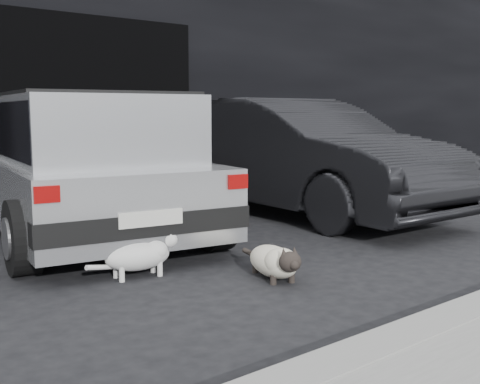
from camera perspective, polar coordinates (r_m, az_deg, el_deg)
ground at (r=5.24m, az=-6.99°, el=-5.80°), size 80.00×80.00×0.00m
building_facade at (r=11.03m, az=-20.19°, el=13.89°), size 34.00×4.00×5.00m
garage_opening at (r=9.09m, az=-15.54°, el=7.92°), size 4.00×0.10×2.60m
silver_hatchback at (r=6.07m, az=-14.71°, el=3.06°), size 2.33×3.97×1.38m
second_car at (r=7.20m, az=5.48°, el=3.41°), size 1.61×4.21×1.37m
cat_siamese at (r=4.39m, az=3.42°, el=-6.61°), size 0.45×0.82×0.29m
cat_white at (r=4.52m, az=-9.27°, el=-5.83°), size 0.75×0.32×0.35m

